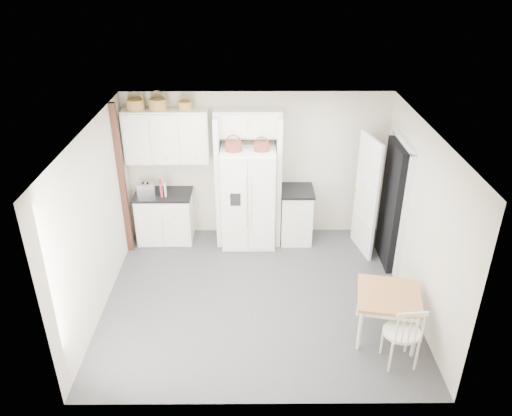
{
  "coord_description": "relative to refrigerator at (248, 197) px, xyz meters",
  "views": [
    {
      "loc": [
        -0.07,
        -6.05,
        4.66
      ],
      "look_at": [
        -0.03,
        0.4,
        1.3
      ],
      "focal_mm": 35.0,
      "sensor_mm": 36.0,
      "label": 1
    }
  ],
  "objects": [
    {
      "name": "cookbook_red",
      "position": [
        -1.49,
        0.0,
        0.16
      ],
      "size": [
        0.08,
        0.18,
        0.26
      ],
      "primitive_type": "cube",
      "rotation": [
        0.0,
        0.0,
        0.23
      ],
      "color": "red",
      "rests_on": "counter_left"
    },
    {
      "name": "wall_back",
      "position": [
        0.15,
        0.38,
        0.42
      ],
      "size": [
        4.5,
        0.0,
        4.5
      ],
      "primitive_type": "plane",
      "rotation": [
        1.57,
        0.0,
        0.0
      ],
      "color": "beige",
      "rests_on": "floor"
    },
    {
      "name": "refrigerator",
      "position": [
        0.0,
        0.0,
        0.0
      ],
      "size": [
        0.91,
        0.73,
        1.76
      ],
      "primitive_type": "cube",
      "color": "white",
      "rests_on": "floor"
    },
    {
      "name": "ceiling",
      "position": [
        0.15,
        -1.62,
        1.72
      ],
      "size": [
        4.5,
        4.5,
        0.0
      ],
      "primitive_type": "plane",
      "color": "white",
      "rests_on": "wall_back"
    },
    {
      "name": "basket_fridge_a",
      "position": [
        -0.23,
        -0.1,
        0.95
      ],
      "size": [
        0.27,
        0.27,
        0.15
      ],
      "primitive_type": "cylinder",
      "color": "brown",
      "rests_on": "refrigerator"
    },
    {
      "name": "counter_left",
      "position": [
        -1.48,
        0.08,
        0.01
      ],
      "size": [
        0.98,
        0.64,
        0.04
      ],
      "primitive_type": "cube",
      "color": "black",
      "rests_on": "base_cab_left"
    },
    {
      "name": "toaster",
      "position": [
        -1.75,
        0.05,
        0.14
      ],
      "size": [
        0.32,
        0.22,
        0.21
      ],
      "primitive_type": "cube",
      "rotation": [
        0.0,
        0.0,
        0.16
      ],
      "color": "silver",
      "rests_on": "counter_left"
    },
    {
      "name": "floor",
      "position": [
        0.15,
        -1.62,
        -0.88
      ],
      "size": [
        4.5,
        4.5,
        0.0
      ],
      "primitive_type": "plane",
      "color": "#4D4D4D",
      "rests_on": "ground"
    },
    {
      "name": "doorway_void",
      "position": [
        2.31,
        -0.62,
        0.15
      ],
      "size": [
        0.18,
        0.85,
        2.05
      ],
      "primitive_type": "cube",
      "color": "black",
      "rests_on": "floor"
    },
    {
      "name": "basket_fridge_b",
      "position": [
        0.22,
        -0.1,
        0.95
      ],
      "size": [
        0.24,
        0.24,
        0.13
      ],
      "primitive_type": "cylinder",
      "color": "brown",
      "rests_on": "refrigerator"
    },
    {
      "name": "base_cab_right",
      "position": [
        0.84,
        0.08,
        -0.41
      ],
      "size": [
        0.53,
        0.64,
        0.94
      ],
      "primitive_type": "cube",
      "color": "white",
      "rests_on": "floor"
    },
    {
      "name": "windsor_chair",
      "position": [
        1.9,
        -2.96,
        -0.4
      ],
      "size": [
        0.5,
        0.47,
        0.96
      ],
      "primitive_type": "cube",
      "rotation": [
        0.0,
        0.0,
        0.09
      ],
      "color": "white",
      "rests_on": "floor"
    },
    {
      "name": "fridge_panel_left",
      "position": [
        -0.51,
        0.08,
        0.27
      ],
      "size": [
        0.08,
        0.6,
        2.3
      ],
      "primitive_type": "cube",
      "color": "white",
      "rests_on": "floor"
    },
    {
      "name": "wall_right",
      "position": [
        2.4,
        -1.62,
        0.42
      ],
      "size": [
        0.0,
        4.0,
        4.0
      ],
      "primitive_type": "plane",
      "rotation": [
        1.57,
        0.0,
        -1.57
      ],
      "color": "beige",
      "rests_on": "floor"
    },
    {
      "name": "door_slab",
      "position": [
        1.95,
        -0.28,
        0.15
      ],
      "size": [
        0.21,
        0.79,
        2.05
      ],
      "primitive_type": "cube",
      "rotation": [
        0.0,
        0.0,
        -1.36
      ],
      "color": "white",
      "rests_on": "floor"
    },
    {
      "name": "bridge_cabinet",
      "position": [
        -0.0,
        0.21,
        1.25
      ],
      "size": [
        1.12,
        0.34,
        0.45
      ],
      "primitive_type": "cube",
      "color": "white",
      "rests_on": "wall_back"
    },
    {
      "name": "dining_table",
      "position": [
        1.85,
        -2.46,
        -0.55
      ],
      "size": [
        0.94,
        0.94,
        0.67
      ],
      "primitive_type": "cube",
      "rotation": [
        0.0,
        0.0,
        -0.19
      ],
      "color": "#A36337",
      "rests_on": "floor"
    },
    {
      "name": "trim_post",
      "position": [
        -2.05,
        -0.27,
        0.42
      ],
      "size": [
        0.09,
        0.09,
        2.6
      ],
      "primitive_type": "cube",
      "color": "#381D0D",
      "rests_on": "floor"
    },
    {
      "name": "cookbook_cream",
      "position": [
        -1.42,
        0.0,
        0.15
      ],
      "size": [
        0.06,
        0.15,
        0.22
      ],
      "primitive_type": "cube",
      "rotation": [
        0.0,
        0.0,
        0.16
      ],
      "color": "beige",
      "rests_on": "counter_left"
    },
    {
      "name": "wall_left",
      "position": [
        -2.1,
        -1.62,
        0.42
      ],
      "size": [
        0.0,
        4.0,
        4.0
      ],
      "primitive_type": "plane",
      "rotation": [
        1.57,
        0.0,
        1.57
      ],
      "color": "beige",
      "rests_on": "floor"
    },
    {
      "name": "counter_right",
      "position": [
        0.84,
        0.08,
        0.08
      ],
      "size": [
        0.58,
        0.68,
        0.04
      ],
      "primitive_type": "cube",
      "color": "black",
      "rests_on": "base_cab_right"
    },
    {
      "name": "fridge_panel_right",
      "position": [
        0.51,
        0.08,
        0.27
      ],
      "size": [
        0.08,
        0.6,
        2.3
      ],
      "primitive_type": "cube",
      "color": "white",
      "rests_on": "floor"
    },
    {
      "name": "base_cab_left",
      "position": [
        -1.48,
        0.08,
        -0.44
      ],
      "size": [
        0.94,
        0.6,
        0.87
      ],
      "primitive_type": "cube",
      "color": "white",
      "rests_on": "floor"
    },
    {
      "name": "basket_upper_b",
      "position": [
        -1.45,
        0.21,
        1.56
      ],
      "size": [
        0.3,
        0.3,
        0.17
      ],
      "primitive_type": "cylinder",
      "color": "brown",
      "rests_on": "upper_cabinet"
    },
    {
      "name": "basket_upper_a",
      "position": [
        -1.81,
        0.21,
        1.55
      ],
      "size": [
        0.29,
        0.29,
        0.17
      ],
      "primitive_type": "cylinder",
      "color": "brown",
      "rests_on": "upper_cabinet"
    },
    {
      "name": "upper_cabinet",
      "position": [
        -1.35,
        0.21,
        1.02
      ],
      "size": [
        1.4,
        0.34,
        0.9
      ],
      "primitive_type": "cube",
      "color": "white",
      "rests_on": "wall_back"
    },
    {
      "name": "basket_upper_c",
      "position": [
        -1.01,
        0.21,
        1.54
      ],
      "size": [
        0.23,
        0.23,
        0.13
      ],
      "primitive_type": "cylinder",
      "color": "brown",
      "rests_on": "upper_cabinet"
    }
  ]
}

